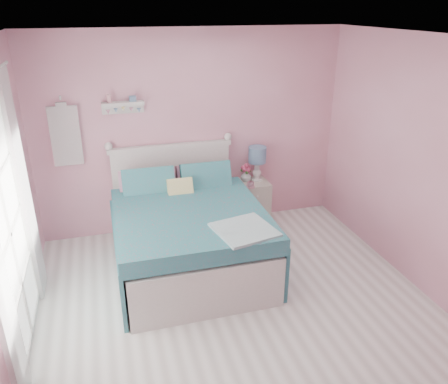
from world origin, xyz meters
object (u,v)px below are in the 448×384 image
nightstand (252,202)px  vase (246,176)px  table_lamp (257,157)px  teacup (250,184)px  bed (188,234)px

nightstand → vase: vase is taller
table_lamp → teacup: (-0.16, -0.21, -0.29)m
vase → nightstand: bearing=-36.3°
bed → nightstand: (1.07, 0.80, -0.09)m
vase → teacup: vase is taller
table_lamp → vase: table_lamp is taller
nightstand → teacup: size_ratio=6.52×
vase → teacup: size_ratio=1.59×
bed → table_lamp: (1.14, 0.85, 0.55)m
bed → teacup: bed is taller
table_lamp → bed: bearing=-143.5°
bed → table_lamp: bearing=37.2°
bed → table_lamp: bed is taller
bed → vase: (0.99, 0.86, 0.29)m
nightstand → vase: 0.39m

